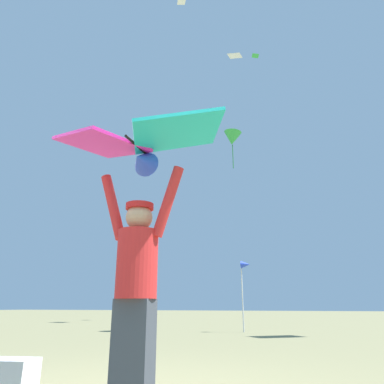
{
  "coord_description": "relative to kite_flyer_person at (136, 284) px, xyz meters",
  "views": [
    {
      "loc": [
        1.68,
        -2.84,
        0.77
      ],
      "look_at": [
        0.21,
        1.16,
        2.12
      ],
      "focal_mm": 33.58,
      "sensor_mm": 36.0,
      "label": 1
    }
  ],
  "objects": [
    {
      "name": "kite_flyer_person",
      "position": [
        0.0,
        0.0,
        0.0
      ],
      "size": [
        0.81,
        0.35,
        1.92
      ],
      "color": "#424751",
      "rests_on": "ground"
    },
    {
      "name": "held_stunt_kite",
      "position": [
        0.0,
        -0.07,
        1.21
      ],
      "size": [
        1.69,
        0.9,
        0.39
      ],
      "color": "black"
    },
    {
      "name": "distant_kite_white_low_right",
      "position": [
        -2.31,
        14.98,
        14.08
      ],
      "size": [
        1.09,
        1.08,
        0.32
      ],
      "color": "white"
    },
    {
      "name": "distant_kite_white_high_right",
      "position": [
        -4.66,
        12.23,
        16.34
      ],
      "size": [
        0.55,
        0.56,
        0.18
      ],
      "color": "white"
    },
    {
      "name": "distant_kite_green_high_left",
      "position": [
        -1.56,
        18.2,
        16.25
      ],
      "size": [
        0.6,
        0.6,
        0.15
      ],
      "color": "green"
    },
    {
      "name": "distant_kite_green_overhead_distant",
      "position": [
        -1.25,
        8.95,
        5.64
      ],
      "size": [
        0.96,
        0.91,
        1.47
      ],
      "color": "green"
    },
    {
      "name": "cooler_box",
      "position": [
        -1.37,
        0.14,
        -0.79
      ],
      "size": [
        0.54,
        0.42,
        0.3
      ],
      "primitive_type": "cube",
      "rotation": [
        0.0,
        0.0,
        0.22
      ],
      "color": "silver",
      "rests_on": "ground"
    },
    {
      "name": "marker_flag",
      "position": [
        -0.97,
        8.85,
        0.92
      ],
      "size": [
        0.3,
        0.24,
        2.15
      ],
      "color": "silver",
      "rests_on": "ground"
    }
  ]
}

